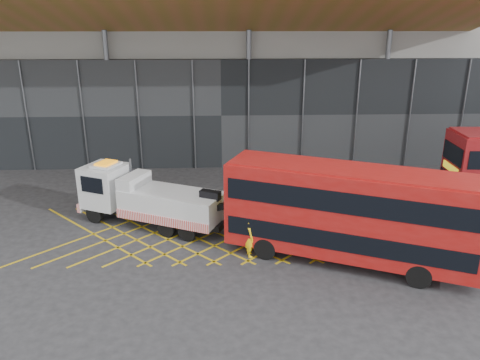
{
  "coord_description": "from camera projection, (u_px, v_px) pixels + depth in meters",
  "views": [
    {
      "loc": [
        2.08,
        -22.64,
        10.84
      ],
      "look_at": [
        3.0,
        1.5,
        2.4
      ],
      "focal_mm": 35.0,
      "sensor_mm": 36.0,
      "label": 1
    }
  ],
  "objects": [
    {
      "name": "road_markings",
      "position": [
        230.0,
        232.0,
        24.95
      ],
      "size": [
        21.56,
        7.16,
        0.01
      ],
      "color": "gold",
      "rests_on": "ground_plane"
    },
    {
      "name": "bus_towed",
      "position": [
        348.0,
        211.0,
        21.15
      ],
      "size": [
        11.29,
        6.82,
        4.57
      ],
      "rotation": [
        0.0,
        0.0,
        -0.41
      ],
      "color": "#9E0F0C",
      "rests_on": "ground_plane"
    },
    {
      "name": "construction_building",
      "position": [
        220.0,
        40.0,
        39.32
      ],
      "size": [
        55.0,
        23.97,
        18.0
      ],
      "color": "gray",
      "rests_on": "ground_plane"
    },
    {
      "name": "worker",
      "position": [
        250.0,
        237.0,
        22.15
      ],
      "size": [
        0.58,
        0.78,
        1.94
      ],
      "primitive_type": "imported",
      "rotation": [
        0.0,
        0.0,
        1.75
      ],
      "color": "yellow",
      "rests_on": "ground_plane"
    },
    {
      "name": "recovery_truck",
      "position": [
        146.0,
        198.0,
        25.39
      ],
      "size": [
        9.27,
        5.52,
        3.36
      ],
      "rotation": [
        0.0,
        0.0,
        -0.43
      ],
      "color": "black",
      "rests_on": "ground_plane"
    },
    {
      "name": "ground_plane",
      "position": [
        185.0,
        233.0,
        24.86
      ],
      "size": [
        120.0,
        120.0,
        0.0
      ],
      "primitive_type": "plane",
      "color": "#27272A"
    }
  ]
}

